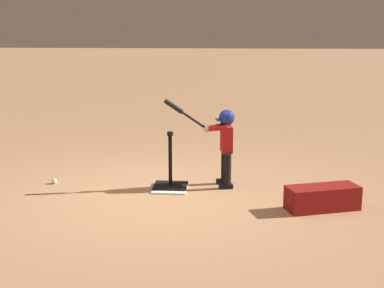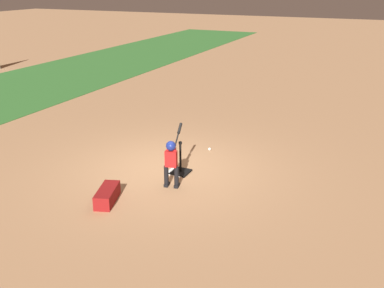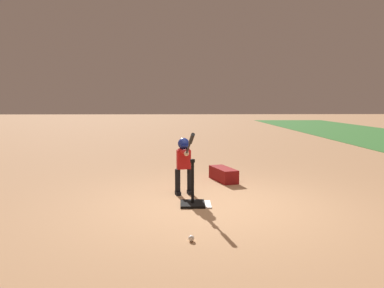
{
  "view_description": "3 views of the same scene",
  "coord_description": "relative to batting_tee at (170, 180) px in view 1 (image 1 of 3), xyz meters",
  "views": [
    {
      "loc": [
        -0.86,
        6.37,
        2.09
      ],
      "look_at": [
        -0.36,
        -0.41,
        0.59
      ],
      "focal_mm": 50.0,
      "sensor_mm": 36.0,
      "label": 1
    },
    {
      "loc": [
        -8.5,
        -4.43,
        4.15
      ],
      "look_at": [
        -0.16,
        -0.68,
        0.78
      ],
      "focal_mm": 42.0,
      "sensor_mm": 36.0,
      "label": 2
    },
    {
      "loc": [
        5.85,
        -0.55,
        1.67
      ],
      "look_at": [
        -0.59,
        -0.35,
        0.94
      ],
      "focal_mm": 35.0,
      "sensor_mm": 36.0,
      "label": 3
    }
  ],
  "objects": [
    {
      "name": "baseball",
      "position": [
        1.59,
        -0.07,
        -0.07
      ],
      "size": [
        0.07,
        0.07,
        0.07
      ],
      "primitive_type": "sphere",
      "color": "white",
      "rests_on": "ground_plane"
    },
    {
      "name": "equipment_bag",
      "position": [
        -1.86,
        0.71,
        0.04
      ],
      "size": [
        0.9,
        0.57,
        0.28
      ],
      "primitive_type": "cube",
      "rotation": [
        0.0,
        0.0,
        0.32
      ],
      "color": "maroon",
      "rests_on": "ground_plane"
    },
    {
      "name": "home_plate",
      "position": [
        -0.0,
        0.08,
        -0.09
      ],
      "size": [
        0.45,
        0.45,
        0.02
      ],
      "primitive_type": "cube",
      "rotation": [
        0.0,
        0.0,
        -0.01
      ],
      "color": "white",
      "rests_on": "ground_plane"
    },
    {
      "name": "ground_plane",
      "position": [
        0.08,
        0.36,
        -0.1
      ],
      "size": [
        90.0,
        90.0,
        0.0
      ],
      "primitive_type": "plane",
      "color": "#AD7F56"
    },
    {
      "name": "batter_child",
      "position": [
        -0.69,
        -0.13,
        0.55
      ],
      "size": [
        0.92,
        0.34,
        1.19
      ],
      "color": "black",
      "rests_on": "ground_plane"
    },
    {
      "name": "batting_tee",
      "position": [
        0.0,
        0.0,
        0.0
      ],
      "size": [
        0.44,
        0.39,
        0.75
      ],
      "color": "black",
      "rests_on": "ground_plane"
    }
  ]
}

